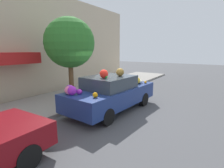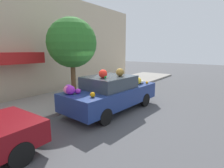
# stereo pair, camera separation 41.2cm
# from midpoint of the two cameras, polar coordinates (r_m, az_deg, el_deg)

# --- Properties ---
(ground_plane) EXTENTS (60.00, 60.00, 0.00)m
(ground_plane) POSITION_cam_midpoint_polar(r_m,az_deg,el_deg) (7.81, -2.72, -8.12)
(ground_plane) COLOR #4C4C4F
(sidewalk_curb) EXTENTS (24.00, 3.20, 0.14)m
(sidewalk_curb) POSITION_cam_midpoint_polar(r_m,az_deg,el_deg) (9.56, -15.99, -4.53)
(sidewalk_curb) COLOR gray
(sidewalk_curb) RESTS_ON ground
(building_facade) EXTENTS (18.00, 1.20, 5.92)m
(building_facade) POSITION_cam_midpoint_polar(r_m,az_deg,el_deg) (10.98, -24.95, 11.92)
(building_facade) COLOR #C6B293
(building_facade) RESTS_ON ground
(street_tree) EXTENTS (2.44, 2.44, 3.99)m
(street_tree) POSITION_cam_midpoint_polar(r_m,az_deg,el_deg) (8.99, -14.98, 12.82)
(street_tree) COLOR brown
(street_tree) RESTS_ON sidewalk_curb
(fire_hydrant) EXTENTS (0.20, 0.20, 0.70)m
(fire_hydrant) POSITION_cam_midpoint_polar(r_m,az_deg,el_deg) (10.26, -3.76, -0.68)
(fire_hydrant) COLOR #B2B2B7
(fire_hydrant) RESTS_ON sidewalk_curb
(art_car) EXTENTS (4.51, 2.10, 1.83)m
(art_car) POSITION_cam_midpoint_polar(r_m,az_deg,el_deg) (7.44, -1.85, -2.80)
(art_car) COLOR navy
(art_car) RESTS_ON ground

